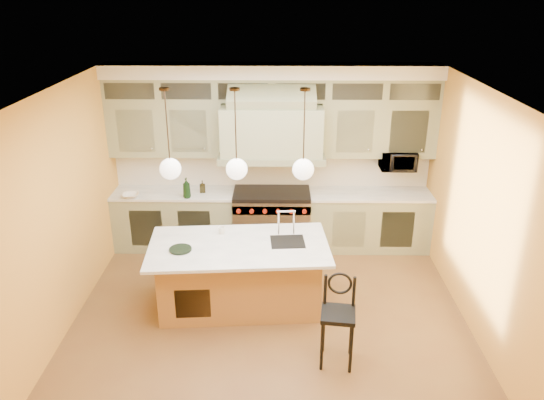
{
  "coord_description": "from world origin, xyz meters",
  "views": [
    {
      "loc": [
        0.1,
        -5.57,
        4.02
      ],
      "look_at": [
        0.02,
        0.7,
        1.42
      ],
      "focal_mm": 35.0,
      "sensor_mm": 36.0,
      "label": 1
    }
  ],
  "objects_px": {
    "range": "(272,219)",
    "microwave": "(398,160)",
    "kitchen_island": "(240,274)",
    "counter_stool": "(338,315)"
  },
  "relations": [
    {
      "from": "counter_stool",
      "to": "microwave",
      "type": "xyz_separation_m",
      "value": [
        1.18,
        2.9,
        0.85
      ]
    },
    {
      "from": "kitchen_island",
      "to": "microwave",
      "type": "relative_size",
      "value": 4.35
    },
    {
      "from": "range",
      "to": "microwave",
      "type": "relative_size",
      "value": 2.21
    },
    {
      "from": "range",
      "to": "microwave",
      "type": "xyz_separation_m",
      "value": [
        1.95,
        0.11,
        0.96
      ]
    },
    {
      "from": "range",
      "to": "microwave",
      "type": "distance_m",
      "value": 2.18
    },
    {
      "from": "range",
      "to": "microwave",
      "type": "height_order",
      "value": "microwave"
    },
    {
      "from": "kitchen_island",
      "to": "counter_stool",
      "type": "xyz_separation_m",
      "value": [
        1.16,
        -1.1,
        0.13
      ]
    },
    {
      "from": "range",
      "to": "counter_stool",
      "type": "distance_m",
      "value": 2.91
    },
    {
      "from": "range",
      "to": "counter_stool",
      "type": "xyz_separation_m",
      "value": [
        0.77,
        -2.8,
        0.12
      ]
    },
    {
      "from": "counter_stool",
      "to": "microwave",
      "type": "bearing_deg",
      "value": 75.43
    }
  ]
}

